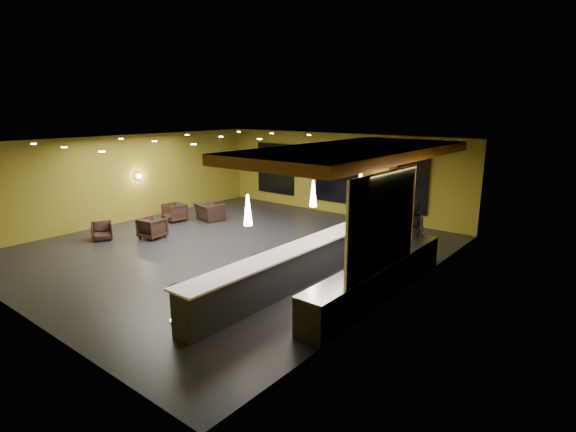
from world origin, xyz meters
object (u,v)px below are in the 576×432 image
Objects in this scene: column at (384,193)px; bar_stool_5 at (343,232)px; staff_c at (403,236)px; bar_stool_1 at (226,281)px; bar_counter at (301,265)px; armchair_a at (102,231)px; bar_stool_3 at (296,252)px; prep_counter at (378,279)px; pendant_1 at (313,194)px; armchair_b at (152,228)px; pendant_2 at (360,182)px; bar_stool_0 at (178,299)px; pendant_0 at (248,210)px; armchair_d at (210,212)px; armchair_c at (175,212)px; staff_b at (412,230)px; staff_a at (368,233)px; bar_stool_2 at (258,265)px; bar_stool_4 at (325,241)px.

bar_stool_5 is (-0.87, -1.08, -1.26)m from column.
staff_c reaches higher than bar_stool_1.
bar_counter is 8.01m from armchair_a.
column is at bearing 79.11° from bar_stool_3.
pendant_1 reaches higher than prep_counter.
prep_counter is 7.34× the size of armchair_b.
pendant_2 is (0.00, 2.50, 0.00)m from pendant_1.
bar_stool_0 is (5.94, -3.50, 0.15)m from armchair_b.
armchair_b is at bearing 162.98° from pendant_0.
armchair_d is at bearing -89.60° from armchair_b.
bar_counter reaches higher than prep_counter.
armchair_b is 2.47m from armchair_c.
column is 1.89× the size of staff_b.
staff_a is (0.56, 2.10, -1.45)m from pendant_1.
bar_stool_3 is at bearing -110.62° from staff_a.
bar_counter is at bearing -90.00° from pendant_1.
armchair_b is (1.21, 1.25, 0.05)m from armchair_a.
bar_stool_0 is (-0.77, -6.45, -1.83)m from pendant_2.
bar_stool_1 is 1.36m from bar_stool_2.
bar_counter is at bearing 69.38° from bar_stool_1.
bar_stool_0 reaches higher than bar_stool_2.
column reaches higher than staff_b.
armchair_b reaches higher than armchair_d.
bar_counter is at bearing -51.70° from armchair_a.
column is (0.00, 4.60, 1.25)m from bar_counter.
staff_a reaches higher than bar_stool_0.
prep_counter is (2.00, 0.50, -0.07)m from bar_counter.
armchair_b is at bearing -49.02° from armchair_c.
pendant_0 reaches higher than bar_stool_3.
staff_a is 2.46× the size of bar_stool_1.
pendant_1 is 0.90× the size of bar_stool_4.
prep_counter is 2.82m from staff_c.
staff_b is 2.40× the size of bar_stool_5.
armchair_a is (-7.92, -4.20, -2.03)m from pendant_2.
staff_c is at bearing 63.16° from pendant_1.
bar_stool_0 reaches higher than armchair_a.
pendant_2 is 0.94× the size of bar_stool_2.
staff_a is at bearing -111.43° from staff_b.
bar_stool_3 is (6.36, -2.40, 0.17)m from armchair_d.
prep_counter is at bearing 175.58° from armchair_d.
armchair_c is at bearing -173.64° from pendant_2.
staff_c is at bearing -165.76° from armchair_b.
staff_b is 1.69× the size of armchair_d.
bar_counter is 7.77m from armchair_d.
pendant_0 is 8.21m from armchair_a.
staff_b is 3.72m from bar_stool_3.
column is 4.28× the size of armchair_b.
staff_a reaches higher than armchair_a.
armchair_b is at bearing 160.82° from bar_stool_1.
staff_c is at bearing 67.81° from bar_stool_1.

